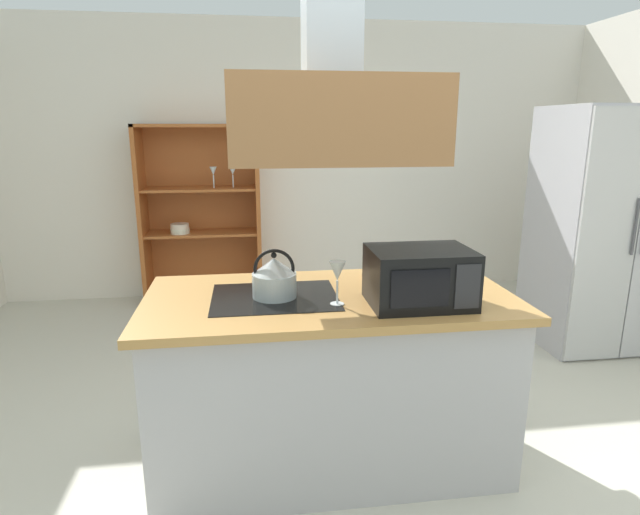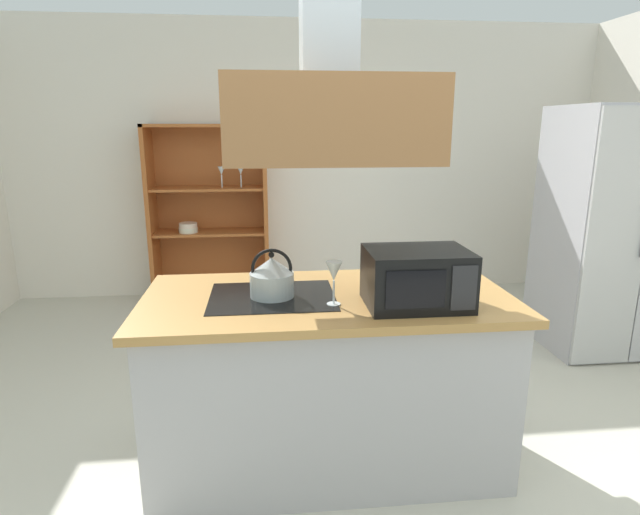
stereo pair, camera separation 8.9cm
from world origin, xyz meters
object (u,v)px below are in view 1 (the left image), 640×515
(wine_glass_on_counter, at_px, (337,273))
(dish_cabinet, at_px, (202,225))
(kettle, at_px, (274,277))
(cutting_board, at_px, (397,280))
(microwave, at_px, (420,277))
(refrigerator, at_px, (602,229))

(wine_glass_on_counter, bearing_deg, dish_cabinet, 106.47)
(kettle, xyz_separation_m, cutting_board, (0.65, 0.16, -0.09))
(kettle, xyz_separation_m, wine_glass_on_counter, (0.28, -0.15, 0.05))
(microwave, height_order, wine_glass_on_counter, microwave)
(kettle, relative_size, microwave, 0.51)
(refrigerator, distance_m, cutting_board, 2.22)
(kettle, distance_m, microwave, 0.68)
(microwave, bearing_deg, cutting_board, 90.39)
(wine_glass_on_counter, bearing_deg, microwave, -6.05)
(refrigerator, relative_size, cutting_board, 5.44)
(kettle, distance_m, cutting_board, 0.68)
(refrigerator, height_order, kettle, refrigerator)
(microwave, xyz_separation_m, wine_glass_on_counter, (-0.38, 0.04, 0.02))
(cutting_board, relative_size, microwave, 0.74)
(dish_cabinet, distance_m, wine_glass_on_counter, 3.02)
(wine_glass_on_counter, bearing_deg, refrigerator, 30.61)
(cutting_board, relative_size, wine_glass_on_counter, 1.65)
(kettle, height_order, cutting_board, kettle)
(kettle, bearing_deg, dish_cabinet, 101.81)
(refrigerator, height_order, cutting_board, refrigerator)
(kettle, bearing_deg, microwave, -15.81)
(microwave, bearing_deg, dish_cabinet, 112.79)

